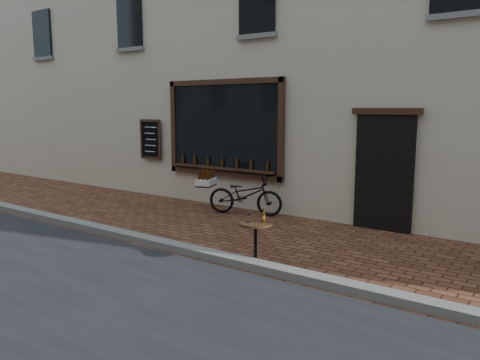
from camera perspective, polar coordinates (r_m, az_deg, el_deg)
The scene contains 5 objects.
ground at distance 7.44m, azimuth -6.48°, elevation -9.45°, with size 90.00×90.00×0.00m, color #4C2718.
kerb at distance 7.57m, azimuth -5.46°, elevation -8.65°, with size 90.00×0.25×0.12m, color slate.
shop_building at distance 12.94m, azimuth 13.99°, elevation 20.49°, with size 28.00×6.20×10.00m.
cargo_bicycle at distance 10.23m, azimuth 0.47°, elevation -1.77°, with size 1.99×1.08×0.94m.
bistro_table at distance 6.96m, azimuth 1.93°, elevation -6.67°, with size 0.51×0.51×0.88m.
Camera 1 is at (4.74, -5.25, 2.33)m, focal length 35.00 mm.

